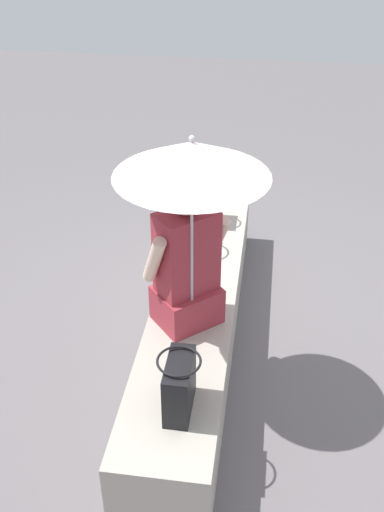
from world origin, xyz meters
TOP-DOWN VIEW (x-y plane):
  - ground_plane at (0.00, 0.00)m, footprint 14.00×14.00m
  - stone_bench at (0.00, 0.00)m, footprint 2.72×0.49m
  - person_seated at (0.28, -0.02)m, footprint 0.46×0.48m
  - parasol at (0.37, 0.02)m, footprint 0.77×0.77m
  - handbag_black at (-0.47, -0.09)m, footprint 0.28×0.21m
  - tote_bag_canvas at (-0.89, -0.07)m, footprint 0.23×0.17m
  - shoulder_bag_spare at (0.95, 0.05)m, footprint 0.28×0.21m

SIDE VIEW (x-z plane):
  - ground_plane at x=0.00m, z-range 0.00..0.00m
  - stone_bench at x=0.00m, z-range 0.00..0.41m
  - handbag_black at x=-0.47m, z-range 0.40..0.68m
  - shoulder_bag_spare at x=0.95m, z-range 0.40..0.71m
  - tote_bag_canvas at x=-0.89m, z-range 0.40..0.77m
  - person_seated at x=0.28m, z-range 0.34..1.24m
  - parasol at x=0.37m, z-range 0.87..2.04m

